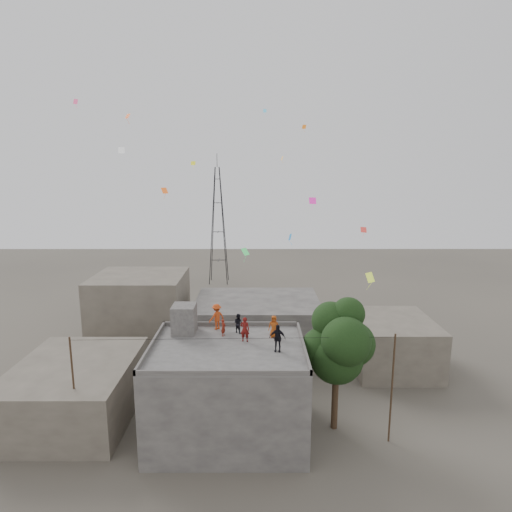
# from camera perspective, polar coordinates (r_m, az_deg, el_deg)

# --- Properties ---
(ground) EXTENTS (140.00, 140.00, 0.00)m
(ground) POSITION_cam_1_polar(r_m,az_deg,el_deg) (31.27, -3.67, -22.37)
(ground) COLOR #49443C
(ground) RESTS_ON ground
(main_building) EXTENTS (10.00, 8.00, 6.10)m
(main_building) POSITION_cam_1_polar(r_m,az_deg,el_deg) (29.69, -3.75, -17.45)
(main_building) COLOR #454341
(main_building) RESTS_ON ground
(parapet) EXTENTS (10.00, 8.00, 0.30)m
(parapet) POSITION_cam_1_polar(r_m,az_deg,el_deg) (28.30, -3.83, -11.75)
(parapet) COLOR #454341
(parapet) RESTS_ON main_building
(stair_head_box) EXTENTS (1.60, 1.80, 2.00)m
(stair_head_box) POSITION_cam_1_polar(r_m,az_deg,el_deg) (30.77, -9.55, -8.27)
(stair_head_box) COLOR #454341
(stair_head_box) RESTS_ON main_building
(neighbor_west) EXTENTS (8.00, 10.00, 4.00)m
(neighbor_west) POSITION_cam_1_polar(r_m,az_deg,el_deg) (34.38, -22.91, -16.13)
(neighbor_west) COLOR #585045
(neighbor_west) RESTS_ON ground
(neighbor_north) EXTENTS (12.00, 9.00, 5.00)m
(neighbor_north) POSITION_cam_1_polar(r_m,az_deg,el_deg) (42.65, 0.18, -9.09)
(neighbor_north) COLOR #454341
(neighbor_north) RESTS_ON ground
(neighbor_northwest) EXTENTS (9.00, 8.00, 7.00)m
(neighbor_northwest) POSITION_cam_1_polar(r_m,az_deg,el_deg) (45.76, -15.14, -6.74)
(neighbor_northwest) COLOR #585045
(neighbor_northwest) RESTS_ON ground
(neighbor_east) EXTENTS (7.00, 8.00, 4.40)m
(neighbor_east) POSITION_cam_1_polar(r_m,az_deg,el_deg) (40.89, 17.60, -11.00)
(neighbor_east) COLOR #585045
(neighbor_east) RESTS_ON ground
(tree) EXTENTS (4.90, 4.60, 9.10)m
(tree) POSITION_cam_1_polar(r_m,az_deg,el_deg) (29.38, 11.04, -11.37)
(tree) COLOR black
(tree) RESTS_ON ground
(utility_line) EXTENTS (20.12, 0.62, 7.40)m
(utility_line) POSITION_cam_1_polar(r_m,az_deg,el_deg) (28.20, -2.88, -17.30)
(utility_line) COLOR black
(utility_line) RESTS_ON ground
(transmission_tower) EXTENTS (2.97, 2.97, 20.01)m
(transmission_tower) POSITION_cam_1_polar(r_m,az_deg,el_deg) (66.77, -5.07, 4.06)
(transmission_tower) COLOR black
(transmission_tower) RESTS_ON ground
(person_red_adult) EXTENTS (0.68, 0.51, 1.69)m
(person_red_adult) POSITION_cam_1_polar(r_m,az_deg,el_deg) (28.90, -1.50, -9.74)
(person_red_adult) COLOR #62110F
(person_red_adult) RESTS_ON main_building
(person_orange_child) EXTENTS (0.81, 0.58, 1.54)m
(person_orange_child) POSITION_cam_1_polar(r_m,az_deg,el_deg) (29.64, 2.40, -9.36)
(person_orange_child) COLOR #A94513
(person_orange_child) RESTS_ON main_building
(person_dark_child) EXTENTS (0.85, 0.82, 1.38)m
(person_dark_child) POSITION_cam_1_polar(r_m,az_deg,el_deg) (30.48, -2.38, -8.94)
(person_dark_child) COLOR black
(person_dark_child) RESTS_ON main_building
(person_dark_adult) EXTENTS (1.09, 0.60, 1.76)m
(person_dark_adult) POSITION_cam_1_polar(r_m,az_deg,el_deg) (27.42, 2.88, -10.87)
(person_dark_adult) COLOR black
(person_dark_adult) RESTS_ON main_building
(person_orange_adult) EXTENTS (1.39, 1.30, 1.88)m
(person_orange_adult) POSITION_cam_1_polar(r_m,az_deg,el_deg) (31.13, -5.27, -8.05)
(person_orange_adult) COLOR #C44116
(person_orange_adult) RESTS_ON main_building
(person_red_child) EXTENTS (0.42, 0.51, 1.19)m
(person_red_child) POSITION_cam_1_polar(r_m,az_deg,el_deg) (30.00, -4.37, -9.49)
(person_red_child) COLOR maroon
(person_red_child) RESTS_ON main_building
(kites) EXTENTS (21.42, 17.15, 12.67)m
(kites) POSITION_cam_1_polar(r_m,az_deg,el_deg) (32.53, -0.25, 8.05)
(kites) COLOR #DC5517
(kites) RESTS_ON ground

